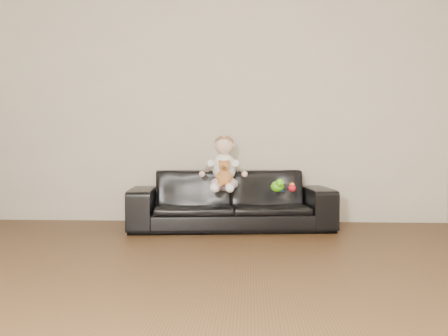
# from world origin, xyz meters

# --- Properties ---
(floor) EXTENTS (5.50, 5.50, 0.00)m
(floor) POSITION_xyz_m (0.00, 0.00, 0.00)
(floor) COLOR #4A311A
(floor) RESTS_ON ground
(wall_back) EXTENTS (5.00, 0.00, 5.00)m
(wall_back) POSITION_xyz_m (0.00, 2.75, 1.30)
(wall_back) COLOR beige
(wall_back) RESTS_ON ground
(sofa) EXTENTS (1.99, 0.95, 0.56)m
(sofa) POSITION_xyz_m (0.27, 2.25, 0.28)
(sofa) COLOR black
(sofa) RESTS_ON floor
(baby) EXTENTS (0.35, 0.44, 0.53)m
(baby) POSITION_xyz_m (0.21, 2.14, 0.60)
(baby) COLOR silver
(baby) RESTS_ON sofa
(teddy_bear) EXTENTS (0.14, 0.14, 0.23)m
(teddy_bear) POSITION_xyz_m (0.22, 1.98, 0.55)
(teddy_bear) COLOR #B16C32
(teddy_bear) RESTS_ON sofa
(toy_green) EXTENTS (0.17, 0.19, 0.10)m
(toy_green) POSITION_xyz_m (0.71, 2.09, 0.42)
(toy_green) COLOR #59D619
(toy_green) RESTS_ON sofa
(toy_rattle) EXTENTS (0.10, 0.10, 0.08)m
(toy_rattle) POSITION_xyz_m (0.84, 2.11, 0.41)
(toy_rattle) COLOR red
(toy_rattle) RESTS_ON sofa
(toy_blue_disc) EXTENTS (0.12, 0.12, 0.01)m
(toy_blue_disc) POSITION_xyz_m (0.73, 2.15, 0.37)
(toy_blue_disc) COLOR #1739BA
(toy_blue_disc) RESTS_ON sofa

